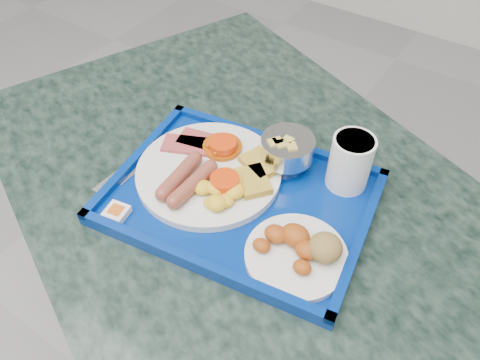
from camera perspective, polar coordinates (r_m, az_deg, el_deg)
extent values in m
cylinder|color=gray|center=(1.42, 0.44, -19.66)|extent=(0.51, 0.51, 0.03)
cylinder|color=gray|center=(1.13, 0.53, -13.01)|extent=(0.10, 0.10, 0.62)
cube|color=black|center=(0.86, 0.68, -1.81)|extent=(1.30, 1.11, 0.04)
cube|color=navy|center=(0.82, 0.00, -2.27)|extent=(0.48, 0.38, 0.01)
cube|color=navy|center=(0.91, 4.23, 4.91)|extent=(0.44, 0.08, 0.01)
cube|color=navy|center=(0.73, -5.35, -9.87)|extent=(0.44, 0.08, 0.01)
cube|color=navy|center=(0.78, 14.47, -6.71)|extent=(0.06, 0.32, 0.01)
cube|color=navy|center=(0.89, -12.44, 2.81)|extent=(0.06, 0.32, 0.01)
cylinder|color=silver|center=(0.84, -3.82, 0.96)|extent=(0.26, 0.26, 0.01)
cube|color=#B7494C|center=(0.89, -4.67, 4.77)|extent=(0.10, 0.07, 0.01)
cube|color=#B7494C|center=(0.89, -6.56, 4.29)|extent=(0.10, 0.08, 0.01)
cylinder|color=#A64606|center=(0.87, -2.17, 4.06)|extent=(0.07, 0.07, 0.01)
sphere|color=#A64606|center=(0.87, -1.89, 4.62)|extent=(0.01, 0.01, 0.01)
sphere|color=#A64606|center=(0.86, -1.88, 3.94)|extent=(0.01, 0.01, 0.01)
sphere|color=#A64606|center=(0.87, -3.87, 4.21)|extent=(0.01, 0.01, 0.01)
sphere|color=#A64606|center=(0.87, -2.13, 4.67)|extent=(0.01, 0.01, 0.01)
sphere|color=#A64606|center=(0.86, -1.76, 4.02)|extent=(0.01, 0.01, 0.01)
sphere|color=#A64606|center=(0.86, -2.33, 3.79)|extent=(0.01, 0.01, 0.01)
sphere|color=#A64606|center=(0.88, -2.66, 5.15)|extent=(0.01, 0.01, 0.01)
sphere|color=#A64606|center=(0.88, -2.45, 4.94)|extent=(0.01, 0.01, 0.01)
sphere|color=#A64606|center=(0.87, -0.96, 4.52)|extent=(0.01, 0.01, 0.01)
sphere|color=#A64606|center=(0.87, -2.95, 4.19)|extent=(0.01, 0.01, 0.01)
sphere|color=#A64606|center=(0.88, -2.15, 5.21)|extent=(0.01, 0.01, 0.01)
sphere|color=#A64606|center=(0.88, -1.11, 4.84)|extent=(0.01, 0.01, 0.01)
sphere|color=#A64606|center=(0.85, -2.99, 3.23)|extent=(0.01, 0.01, 0.01)
sphere|color=#A64606|center=(0.88, -3.13, 4.92)|extent=(0.01, 0.01, 0.01)
cube|color=gold|center=(0.84, 2.46, 1.98)|extent=(0.08, 0.07, 0.01)
cube|color=gold|center=(0.81, 1.59, -0.14)|extent=(0.08, 0.08, 0.01)
cylinder|color=brown|center=(0.81, -7.41, 0.54)|extent=(0.03, 0.10, 0.03)
cylinder|color=brown|center=(0.80, -5.78, -0.47)|extent=(0.03, 0.10, 0.03)
ellipsoid|color=yellow|center=(0.79, -0.64, -1.30)|extent=(0.04, 0.04, 0.02)
ellipsoid|color=yellow|center=(0.77, -2.82, -2.80)|extent=(0.03, 0.03, 0.02)
ellipsoid|color=yellow|center=(0.81, -1.73, 0.57)|extent=(0.04, 0.04, 0.02)
ellipsoid|color=yellow|center=(0.80, -4.56, -0.91)|extent=(0.03, 0.03, 0.02)
ellipsoid|color=yellow|center=(0.78, -1.74, -2.51)|extent=(0.03, 0.03, 0.02)
ellipsoid|color=yellow|center=(0.81, -2.36, 0.44)|extent=(0.03, 0.03, 0.02)
ellipsoid|color=yellow|center=(0.79, -2.87, -0.89)|extent=(0.04, 0.04, 0.02)
ellipsoid|color=yellow|center=(0.80, -0.74, -0.12)|extent=(0.03, 0.03, 0.02)
ellipsoid|color=yellow|center=(0.78, -3.69, -2.74)|extent=(0.02, 0.02, 0.01)
cylinder|color=red|center=(0.86, -2.11, 4.35)|extent=(0.05, 0.05, 0.01)
cylinder|color=red|center=(0.79, -1.88, -0.12)|extent=(0.05, 0.05, 0.01)
cylinder|color=silver|center=(0.74, 6.85, -9.18)|extent=(0.16, 0.16, 0.01)
ellipsoid|color=#A14613|center=(0.71, 7.58, -10.52)|extent=(0.03, 0.02, 0.02)
ellipsoid|color=#A14613|center=(0.72, 8.14, -8.46)|extent=(0.04, 0.03, 0.03)
ellipsoid|color=#A14613|center=(0.73, 6.75, -6.71)|extent=(0.05, 0.04, 0.03)
ellipsoid|color=#A14613|center=(0.73, 4.39, -6.58)|extent=(0.04, 0.03, 0.03)
ellipsoid|color=#A14613|center=(0.72, 2.64, -7.97)|extent=(0.03, 0.02, 0.02)
ellipsoid|color=olive|center=(0.72, 10.35, -8.10)|extent=(0.05, 0.05, 0.04)
cylinder|color=silver|center=(0.87, 5.60, 1.87)|extent=(0.06, 0.06, 0.01)
cylinder|color=silver|center=(0.86, 5.66, 2.49)|extent=(0.02, 0.02, 0.02)
cylinder|color=silver|center=(0.84, 5.81, 3.92)|extent=(0.10, 0.10, 0.04)
cube|color=#DDBF54|center=(0.82, 5.00, 4.20)|extent=(0.02, 0.02, 0.01)
cube|color=#DDBF54|center=(0.82, 4.57, 4.55)|extent=(0.02, 0.02, 0.01)
cube|color=#DDBF54|center=(0.82, 4.03, 4.35)|extent=(0.02, 0.02, 0.01)
cube|color=#DDBF54|center=(0.81, 6.32, 3.85)|extent=(0.02, 0.02, 0.01)
cube|color=#DDBF54|center=(0.83, 5.87, 4.65)|extent=(0.02, 0.02, 0.01)
cylinder|color=white|center=(0.82, 13.28, 2.13)|extent=(0.07, 0.07, 0.10)
cylinder|color=orange|center=(0.79, 13.83, 4.46)|extent=(0.06, 0.06, 0.01)
cube|color=silver|center=(0.88, -11.89, 1.72)|extent=(0.01, 0.12, 0.00)
ellipsoid|color=silver|center=(0.92, -8.78, 4.63)|extent=(0.03, 0.04, 0.01)
cube|color=silver|center=(0.89, -12.77, 2.27)|extent=(0.02, 0.19, 0.00)
cube|color=white|center=(0.81, -14.81, -3.85)|extent=(0.04, 0.04, 0.01)
cube|color=#CD5C16|center=(0.80, -14.90, -3.52)|extent=(0.03, 0.03, 0.00)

